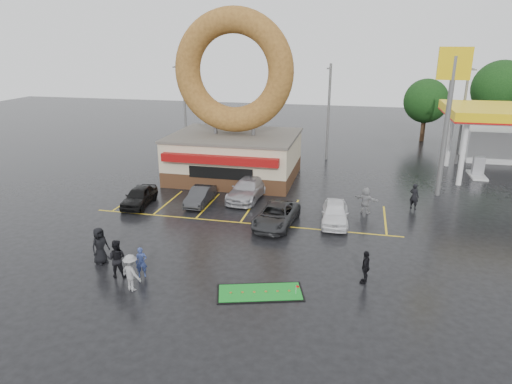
% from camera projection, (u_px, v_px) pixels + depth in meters
% --- Properties ---
extents(ground, '(120.00, 120.00, 0.00)m').
position_uv_depth(ground, '(225.00, 245.00, 25.83)').
color(ground, black).
rests_on(ground, ground).
extents(donut_shop, '(10.20, 8.70, 13.50)m').
position_uv_depth(donut_shop, '(234.00, 125.00, 37.04)').
color(donut_shop, '#472B19').
rests_on(donut_shop, ground).
extents(shell_sign, '(2.20, 0.36, 10.60)m').
position_uv_depth(shell_sign, '(450.00, 95.00, 31.82)').
color(shell_sign, slate).
rests_on(shell_sign, ground).
extents(streetlight_left, '(0.40, 2.21, 9.00)m').
position_uv_depth(streetlight_left, '(185.00, 107.00, 44.85)').
color(streetlight_left, slate).
rests_on(streetlight_left, ground).
extents(streetlight_mid, '(0.40, 2.21, 9.00)m').
position_uv_depth(streetlight_mid, '(329.00, 110.00, 42.79)').
color(streetlight_mid, slate).
rests_on(streetlight_mid, ground).
extents(streetlight_right, '(0.40, 2.21, 9.00)m').
position_uv_depth(streetlight_right, '(463.00, 113.00, 41.17)').
color(streetlight_right, slate).
rests_on(streetlight_right, ground).
extents(tree_far_c, '(6.30, 6.30, 9.00)m').
position_uv_depth(tree_far_c, '(501.00, 89.00, 50.73)').
color(tree_far_c, '#332114').
rests_on(tree_far_c, ground).
extents(tree_far_d, '(4.90, 4.90, 7.00)m').
position_uv_depth(tree_far_d, '(426.00, 101.00, 50.99)').
color(tree_far_d, '#332114').
rests_on(tree_far_d, ground).
extents(car_black, '(1.90, 4.07, 1.35)m').
position_uv_depth(car_black, '(139.00, 196.00, 31.80)').
color(car_black, black).
rests_on(car_black, ground).
extents(car_dgrey, '(1.30, 3.69, 1.22)m').
position_uv_depth(car_dgrey, '(200.00, 196.00, 32.07)').
color(car_dgrey, '#2A2B2D').
rests_on(car_dgrey, ground).
extents(car_silver, '(2.52, 5.25, 1.47)m').
position_uv_depth(car_silver, '(248.00, 189.00, 33.12)').
color(car_silver, '#A6A5AA').
rests_on(car_silver, ground).
extents(car_grey, '(2.64, 4.91, 1.31)m').
position_uv_depth(car_grey, '(276.00, 215.00, 28.37)').
color(car_grey, '#2B2B2D').
rests_on(car_grey, ground).
extents(car_white, '(1.87, 4.17, 1.39)m').
position_uv_depth(car_white, '(335.00, 213.00, 28.66)').
color(car_white, white).
rests_on(car_white, ground).
extents(person_blue, '(0.66, 0.57, 1.52)m').
position_uv_depth(person_blue, '(141.00, 262.00, 22.16)').
color(person_blue, navy).
rests_on(person_blue, ground).
extents(person_blackjkt, '(1.06, 0.90, 1.92)m').
position_uv_depth(person_blackjkt, '(117.00, 259.00, 22.09)').
color(person_blackjkt, black).
rests_on(person_blackjkt, ground).
extents(person_hoodie, '(1.32, 1.05, 1.78)m').
position_uv_depth(person_hoodie, '(131.00, 273.00, 20.90)').
color(person_hoodie, gray).
rests_on(person_hoodie, ground).
extents(person_bystander, '(0.96, 1.13, 1.96)m').
position_uv_depth(person_bystander, '(100.00, 246.00, 23.43)').
color(person_bystander, black).
rests_on(person_bystander, ground).
extents(person_cameraman, '(0.61, 1.03, 1.65)m').
position_uv_depth(person_cameraman, '(366.00, 267.00, 21.57)').
color(person_cameraman, black).
rests_on(person_cameraman, ground).
extents(person_walker_near, '(1.72, 1.09, 1.77)m').
position_uv_depth(person_walker_near, '(366.00, 200.00, 30.36)').
color(person_walker_near, '#959597').
rests_on(person_walker_near, ground).
extents(person_walker_far, '(0.79, 0.73, 1.81)m').
position_uv_depth(person_walker_far, '(414.00, 196.00, 31.08)').
color(person_walker_far, black).
rests_on(person_walker_far, ground).
extents(dumpster, '(1.89, 1.33, 1.30)m').
position_uv_depth(dumpster, '(175.00, 174.00, 37.26)').
color(dumpster, '#1B4720').
rests_on(dumpster, ground).
extents(putting_green, '(4.26, 2.75, 0.50)m').
position_uv_depth(putting_green, '(260.00, 293.00, 20.89)').
color(putting_green, black).
rests_on(putting_green, ground).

